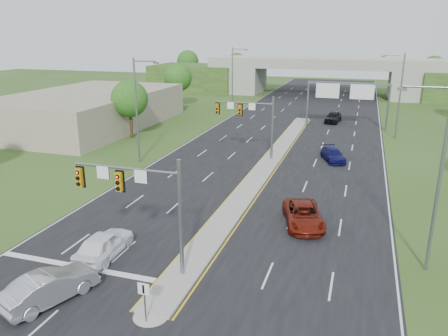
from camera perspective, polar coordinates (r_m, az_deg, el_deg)
name	(u,v)px	position (r m, az deg, el deg)	size (l,w,h in m)	color
ground	(182,276)	(26.12, -5.45, -13.81)	(240.00, 240.00, 0.00)	#2F4318
road	(287,140)	(57.79, 8.22, 3.65)	(24.00, 160.00, 0.02)	black
median	(267,165)	(46.37, 5.69, 0.45)	(2.00, 54.00, 0.16)	gray
median_nose	(151,315)	(23.06, -9.54, -18.38)	(2.00, 2.00, 0.16)	gray
lane_markings	(273,151)	(52.08, 6.42, 2.23)	(23.72, 160.00, 0.01)	gold
signal_mast_near	(142,195)	(24.91, -10.63, -3.55)	(6.62, 0.60, 7.00)	slate
signal_mast_far	(252,117)	(47.59, 3.67, 6.68)	(6.62, 0.60, 7.00)	slate
keep_right_sign	(144,296)	(21.88, -10.38, -16.10)	(0.60, 0.13, 2.20)	slate
sign_gantry	(347,92)	(65.94, 15.73, 9.49)	(11.58, 0.44, 6.67)	slate
overpass	(323,79)	(101.36, 12.76, 11.26)	(80.00, 14.00, 8.10)	gray
lightpole_l_mid	(138,106)	(46.82, -11.17, 7.92)	(2.85, 0.25, 11.00)	slate
lightpole_l_far	(233,76)	(79.05, 1.24, 11.94)	(2.85, 0.25, 11.00)	slate
lightpole_r_near	(437,172)	(26.84, 26.03, -0.42)	(2.85, 0.25, 11.00)	slate
lightpole_r_far	(399,92)	(61.06, 21.85, 9.15)	(2.85, 0.25, 11.00)	slate
tree_l_near	(130,99)	(58.83, -12.24, 8.81)	(4.80, 4.80, 7.60)	#382316
tree_l_mid	(178,77)	(82.78, -6.03, 11.68)	(5.20, 5.20, 8.12)	#382316
tree_back_a	(188,61)	(124.00, -4.75, 13.70)	(6.00, 6.00, 8.85)	#382316
tree_back_b	(237,64)	(119.41, 1.66, 13.46)	(5.60, 5.60, 8.32)	#382316
tree_back_c	(433,68)	(115.71, 25.67, 11.69)	(5.60, 5.60, 8.32)	#382316
commercial_building	(88,109)	(68.73, -17.35, 7.33)	(18.00, 30.00, 5.00)	gray
car_white	(104,244)	(28.57, -15.43, -9.57)	(1.97, 4.90, 1.67)	white
car_silver	(50,287)	(25.12, -21.78, -14.21)	(1.75, 5.03, 1.66)	#9B9DA2
car_far_a	(303,215)	(32.36, 10.34, -6.06)	(2.56, 5.56, 1.55)	#631409
car_far_b	(333,155)	(49.10, 14.06, 1.68)	(1.87, 4.60, 1.33)	#0A0B41
car_far_c	(333,117)	(70.52, 14.07, 6.47)	(1.97, 4.89, 1.67)	black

